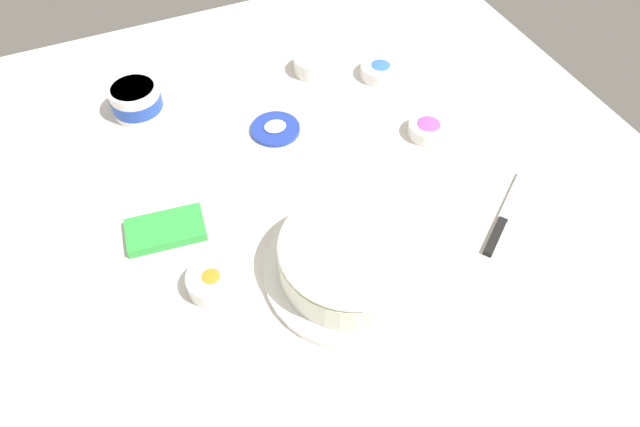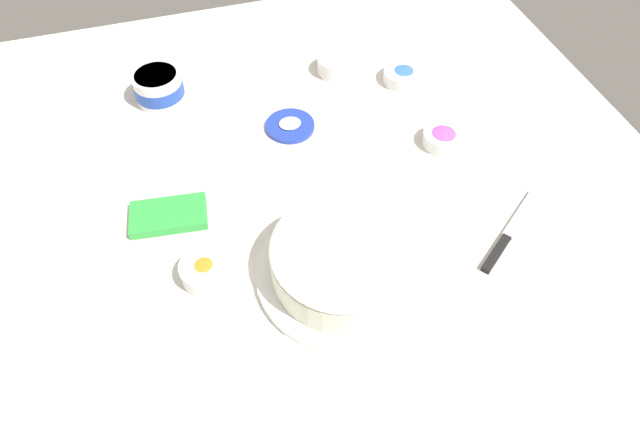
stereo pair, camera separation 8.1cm
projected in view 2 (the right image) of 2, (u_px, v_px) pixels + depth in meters
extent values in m
plane|color=silver|center=(309.00, 201.00, 1.14)|extent=(1.54, 1.54, 0.00)
cylinder|color=white|center=(343.00, 272.00, 1.03)|extent=(0.32, 0.32, 0.01)
cylinder|color=pink|center=(344.00, 262.00, 1.00)|extent=(0.24, 0.24, 0.05)
cylinder|color=white|center=(344.00, 261.00, 1.00)|extent=(0.26, 0.26, 0.06)
ellipsoid|color=white|center=(344.00, 248.00, 0.97)|extent=(0.26, 0.26, 0.03)
cylinder|color=white|center=(159.00, 87.00, 1.32)|extent=(0.11, 0.11, 0.07)
cylinder|color=#2347B2|center=(159.00, 88.00, 1.32)|extent=(0.12, 0.12, 0.03)
cylinder|color=white|center=(156.00, 76.00, 1.29)|extent=(0.10, 0.10, 0.01)
cylinder|color=#233DAD|center=(290.00, 126.00, 1.28)|extent=(0.11, 0.11, 0.01)
ellipsoid|color=white|center=(290.00, 123.00, 1.27)|extent=(0.05, 0.04, 0.01)
cube|color=silver|center=(522.00, 214.00, 1.11)|extent=(0.13, 0.10, 0.00)
cube|color=black|center=(496.00, 254.00, 1.05)|extent=(0.09, 0.07, 0.01)
cylinder|color=white|center=(336.00, 65.00, 1.40)|extent=(0.09, 0.09, 0.04)
cylinder|color=pink|center=(336.00, 65.00, 1.39)|extent=(0.08, 0.08, 0.01)
ellipsoid|color=pink|center=(336.00, 62.00, 1.39)|extent=(0.07, 0.07, 0.02)
cylinder|color=white|center=(443.00, 139.00, 1.24)|extent=(0.09, 0.09, 0.03)
cylinder|color=#B251C6|center=(443.00, 137.00, 1.23)|extent=(0.07, 0.07, 0.01)
ellipsoid|color=#B251C6|center=(444.00, 135.00, 1.23)|extent=(0.06, 0.06, 0.02)
cylinder|color=white|center=(403.00, 76.00, 1.38)|extent=(0.10, 0.10, 0.03)
cylinder|color=blue|center=(403.00, 75.00, 1.37)|extent=(0.08, 0.08, 0.01)
ellipsoid|color=blue|center=(404.00, 73.00, 1.37)|extent=(0.07, 0.07, 0.02)
cylinder|color=white|center=(205.00, 271.00, 1.01)|extent=(0.09, 0.09, 0.04)
cylinder|color=orange|center=(205.00, 269.00, 1.01)|extent=(0.08, 0.08, 0.01)
ellipsoid|color=orange|center=(204.00, 267.00, 1.00)|extent=(0.06, 0.06, 0.02)
cube|color=green|center=(169.00, 215.00, 1.11)|extent=(0.16, 0.10, 0.02)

